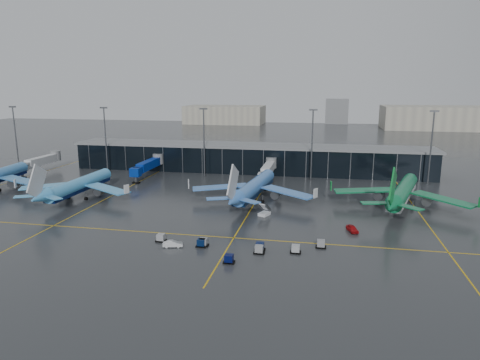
% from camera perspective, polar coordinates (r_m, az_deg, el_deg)
% --- Properties ---
extents(ground, '(600.00, 600.00, 0.00)m').
position_cam_1_polar(ground, '(112.90, -4.26, -4.80)').
color(ground, '#282B2D').
rests_on(ground, ground).
extents(terminal_pier, '(142.00, 17.00, 10.70)m').
position_cam_1_polar(terminal_pier, '(170.74, 1.18, 2.99)').
color(terminal_pier, black).
rests_on(terminal_pier, ground).
extents(jet_bridges, '(94.00, 27.50, 7.20)m').
position_cam_1_polar(jet_bridges, '(162.76, -12.24, 1.93)').
color(jet_bridges, '#595B60').
rests_on(jet_bridges, ground).
extents(flood_masts, '(203.00, 0.50, 25.50)m').
position_cam_1_polar(flood_masts, '(157.01, 2.24, 5.25)').
color(flood_masts, '#595B60').
rests_on(flood_masts, ground).
extents(distant_hangars, '(260.00, 71.00, 22.00)m').
position_cam_1_polar(distant_hangars, '(375.45, 14.39, 8.27)').
color(distant_hangars, '#B2AD99').
rests_on(distant_hangars, ground).
extents(taxi_lines, '(220.00, 120.00, 0.02)m').
position_cam_1_polar(taxi_lines, '(120.79, 1.66, -3.61)').
color(taxi_lines, gold).
rests_on(taxi_lines, ground).
extents(airliner_arkefly, '(37.73, 42.91, 13.12)m').
position_cam_1_polar(airliner_arkefly, '(137.95, -20.63, 0.41)').
color(airliner_arkefly, '#45A3E3').
rests_on(airliner_arkefly, ground).
extents(airliner_klm_near, '(44.04, 48.81, 13.70)m').
position_cam_1_polar(airliner_klm_near, '(125.84, 1.97, 0.25)').
color(airliner_klm_near, '#407BD2').
rests_on(airliner_klm_near, ground).
extents(airliner_aer_lingus, '(51.16, 54.84, 13.91)m').
position_cam_1_polar(airliner_aer_lingus, '(128.02, 20.97, -0.32)').
color(airliner_aer_lingus, '#0D7241').
rests_on(airliner_aer_lingus, ground).
extents(baggage_carts, '(36.66, 12.99, 1.70)m').
position_cam_1_polar(baggage_carts, '(89.75, 0.08, -8.87)').
color(baggage_carts, black).
rests_on(baggage_carts, ground).
extents(mobile_airstair, '(3.21, 3.78, 3.45)m').
position_cam_1_polar(mobile_airstair, '(113.07, 3.26, -4.35)').
color(mobile_airstair, white).
rests_on(mobile_airstair, ground).
extents(service_van_red, '(3.12, 4.77, 1.51)m').
position_cam_1_polar(service_van_red, '(103.89, 14.74, -6.29)').
color(service_van_red, '#A90D11').
rests_on(service_van_red, ground).
extents(service_van_white, '(4.44, 2.47, 1.39)m').
position_cam_1_polar(service_van_white, '(92.51, -8.95, -8.41)').
color(service_van_white, silver).
rests_on(service_van_white, ground).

